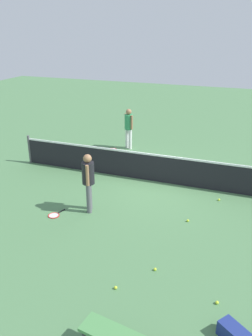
{
  "coord_description": "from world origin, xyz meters",
  "views": [
    {
      "loc": [
        2.67,
        -10.15,
        4.89
      ],
      "look_at": [
        -0.63,
        -1.27,
        0.9
      ],
      "focal_mm": 36.57,
      "sensor_mm": 36.0,
      "label": 1
    }
  ],
  "objects": [
    {
      "name": "tennis_ball_midcourt",
      "position": [
        1.48,
        -2.17,
        0.03
      ],
      "size": [
        0.07,
        0.07,
        0.07
      ],
      "primitive_type": "sphere",
      "color": "#C6E033",
      "rests_on": "ground_plane"
    },
    {
      "name": "tennis_ball_near_player",
      "position": [
        2.56,
        -4.9,
        0.03
      ],
      "size": [
        0.07,
        0.07,
        0.07
      ],
      "primitive_type": "sphere",
      "color": "#C6E033",
      "rests_on": "ground_plane"
    },
    {
      "name": "tennis_ball_stray_right",
      "position": [
        2.13,
        -0.67,
        0.03
      ],
      "size": [
        0.07,
        0.07,
        0.07
      ],
      "primitive_type": "sphere",
      "color": "#C6E033",
      "rests_on": "ground_plane"
    },
    {
      "name": "tennis_racket_far_player",
      "position": [
        -2.57,
        2.43,
        0.01
      ],
      "size": [
        0.6,
        0.35,
        0.03
      ],
      "color": "red",
      "rests_on": "ground_plane"
    },
    {
      "name": "tennis_racket_near_player",
      "position": [
        -2.05,
        -3.14,
        0.01
      ],
      "size": [
        0.39,
        0.61,
        0.03
      ],
      "color": "red",
      "rests_on": "ground_plane"
    },
    {
      "name": "player_far_side",
      "position": [
        -2.03,
        2.82,
        1.01
      ],
      "size": [
        0.48,
        0.47,
        1.7
      ],
      "color": "white",
      "rests_on": "ground_plane"
    },
    {
      "name": "court_net",
      "position": [
        0.0,
        0.0,
        0.5
      ],
      "size": [
        10.09,
        0.09,
        1.07
      ],
      "color": "#4C4C51",
      "rests_on": "ground_plane"
    },
    {
      "name": "tennis_ball_baseline",
      "position": [
        0.61,
        -5.2,
        0.03
      ],
      "size": [
        0.07,
        0.07,
        0.07
      ],
      "primitive_type": "sphere",
      "color": "#C6E033",
      "rests_on": "ground_plane"
    },
    {
      "name": "ground_plane",
      "position": [
        0.0,
        0.0,
        0.0
      ],
      "size": [
        40.0,
        40.0,
        0.0
      ],
      "primitive_type": "plane",
      "color": "#4C7A4C"
    },
    {
      "name": "tennis_ball_by_net",
      "position": [
        1.2,
        -4.39,
        0.03
      ],
      "size": [
        0.07,
        0.07,
        0.07
      ],
      "primitive_type": "sphere",
      "color": "#C6E033",
      "rests_on": "ground_plane"
    },
    {
      "name": "player_near_side",
      "position": [
        -1.26,
        -2.54,
        1.01
      ],
      "size": [
        0.44,
        0.52,
        1.7
      ],
      "color": "#595960",
      "rests_on": "ground_plane"
    }
  ]
}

